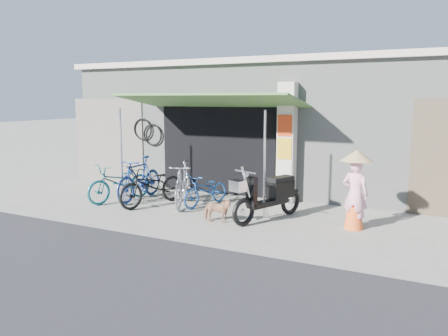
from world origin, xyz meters
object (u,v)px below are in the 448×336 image
at_px(bike_blue, 139,179).
at_px(bike_black, 153,185).
at_px(moped, 270,196).
at_px(bike_navy, 206,190).
at_px(nun, 355,190).
at_px(street_dog, 217,210).
at_px(bike_silver, 183,184).
at_px(bike_teal, 120,182).

xyz_separation_m(bike_blue, bike_black, (0.65, -0.34, -0.05)).
bearing_deg(moped, bike_blue, -161.04).
bearing_deg(bike_navy, bike_blue, -159.09).
xyz_separation_m(bike_navy, nun, (3.60, -0.38, 0.41)).
bearing_deg(street_dog, bike_silver, 46.08).
distance_m(bike_teal, moped, 4.03).
distance_m(bike_blue, moped, 3.69).
relative_size(street_dog, nun, 0.40).
relative_size(bike_navy, nun, 0.94).
bearing_deg(moped, bike_silver, -162.74).
height_order(bike_teal, bike_black, bike_black).
xyz_separation_m(bike_silver, nun, (4.10, -0.13, 0.27)).
height_order(bike_silver, moped, moped).
distance_m(street_dog, nun, 2.85).
height_order(bike_teal, bike_blue, bike_blue).
relative_size(bike_black, bike_navy, 1.28).
bearing_deg(street_dog, bike_teal, 68.15).
xyz_separation_m(bike_teal, moped, (4.03, 0.06, 0.04)).
bearing_deg(bike_blue, bike_teal, -138.32).
xyz_separation_m(bike_blue, moped, (3.68, -0.27, -0.03)).
bearing_deg(bike_black, street_dog, -1.38).
xyz_separation_m(bike_teal, bike_blue, (0.35, 0.33, 0.07)).
relative_size(bike_navy, moped, 0.78).
bearing_deg(bike_silver, bike_navy, 6.65).
xyz_separation_m(bike_teal, nun, (5.79, 0.17, 0.32)).
bearing_deg(street_dog, bike_black, 62.83).
bearing_deg(moped, nun, 26.98).
xyz_separation_m(bike_teal, street_dog, (3.12, -0.66, -0.22)).
relative_size(bike_blue, bike_silver, 1.04).
relative_size(bike_teal, street_dog, 2.89).
xyz_separation_m(bike_blue, bike_navy, (1.84, 0.22, -0.16)).
xyz_separation_m(bike_teal, bike_silver, (1.69, 0.30, 0.05)).
relative_size(bike_teal, bike_blue, 1.00).
relative_size(bike_blue, street_dog, 2.90).
height_order(street_dog, nun, nun).
bearing_deg(nun, bike_navy, 1.09).
relative_size(bike_silver, bike_navy, 1.19).
bearing_deg(moped, bike_navy, -171.91).
relative_size(street_dog, moped, 0.33).
bearing_deg(moped, bike_black, -155.61).
bearing_deg(nun, bike_silver, 5.34).
relative_size(bike_silver, moped, 0.93).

